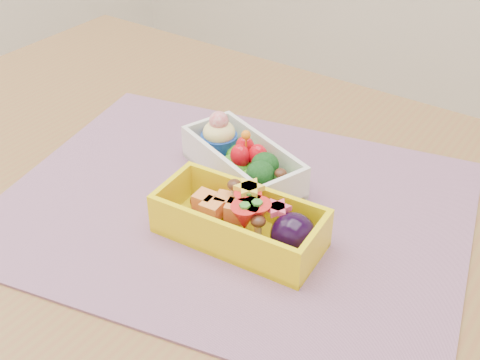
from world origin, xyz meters
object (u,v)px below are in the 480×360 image
Objects in this scene: placemat at (232,207)px; bento_yellow at (242,221)px; bento_white at (242,160)px; table at (228,278)px.

placemat is 2.84× the size of bento_yellow.
bento_white is 0.12m from bento_yellow.
placemat is 0.07m from bento_white.
bento_white is 0.98× the size of bento_yellow.
bento_yellow reaches higher than table.
placemat is at bearing 105.17° from table.
table is 0.10m from placemat.
bento_white reaches higher than bento_yellow.
table is 2.24× the size of placemat.
bento_yellow reaches higher than placemat.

